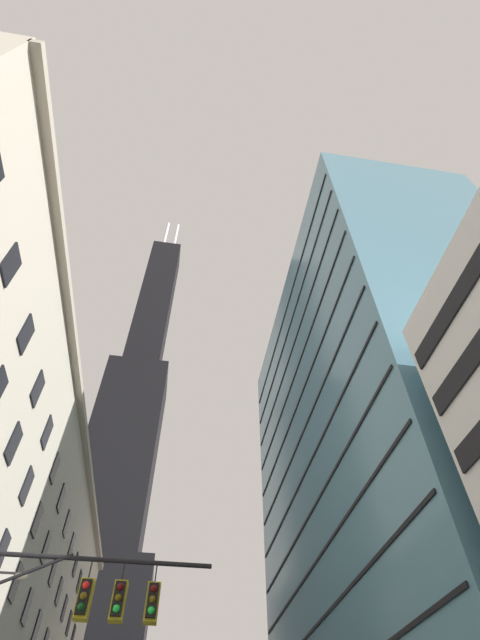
% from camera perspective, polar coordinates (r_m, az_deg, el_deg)
% --- Properties ---
extents(dark_skyscraper, '(24.21, 24.21, 183.97)m').
position_cam_1_polar(dark_skyscraper, '(118.46, -15.92, -20.97)').
color(dark_skyscraper, black).
rests_on(dark_skyscraper, ground).
extents(glass_office_midrise, '(17.83, 40.42, 53.10)m').
position_cam_1_polar(glass_office_midrise, '(50.29, 18.07, -16.34)').
color(glass_office_midrise, teal).
rests_on(glass_office_midrise, ground).
extents(traffic_signal_mast, '(7.34, 0.63, 7.00)m').
position_cam_1_polar(traffic_signal_mast, '(15.93, -21.16, -32.05)').
color(traffic_signal_mast, black).
rests_on(traffic_signal_mast, sidewalk_left).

